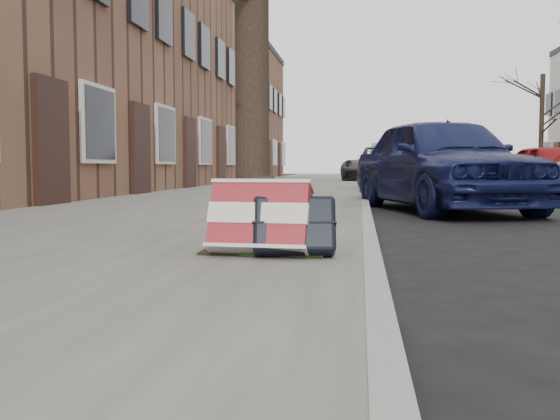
# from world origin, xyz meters

# --- Properties ---
(near_sidewalk) EXTENTS (5.00, 70.00, 0.12)m
(near_sidewalk) POSITION_xyz_m (-3.70, 15.00, 0.06)
(near_sidewalk) COLOR gray
(near_sidewalk) RESTS_ON ground
(house_near) EXTENTS (6.80, 40.00, 7.00)m
(house_near) POSITION_xyz_m (-9.60, 16.00, 3.50)
(house_near) COLOR brown
(house_near) RESTS_ON ground
(dirt_patch) EXTENTS (0.85, 0.85, 0.02)m
(dirt_patch) POSITION_xyz_m (-2.00, 1.20, 0.13)
(dirt_patch) COLOR black
(dirt_patch) RESTS_ON near_sidewalk
(suitcase_red) EXTENTS (0.68, 0.41, 0.51)m
(suitcase_red) POSITION_xyz_m (-2.00, 0.80, 0.37)
(suitcase_red) COLOR maroon
(suitcase_red) RESTS_ON near_sidewalk
(suitcase_navy) EXTENTS (0.57, 0.37, 0.42)m
(suitcase_navy) POSITION_xyz_m (-1.77, 0.79, 0.33)
(suitcase_navy) COLOR black
(suitcase_navy) RESTS_ON near_sidewalk
(car_near_front) EXTENTS (3.02, 4.89, 1.55)m
(car_near_front) POSITION_xyz_m (-0.05, 6.99, 0.78)
(car_near_front) COLOR #141B48
(car_near_front) RESTS_ON ground
(car_near_mid) EXTENTS (1.77, 4.22, 1.36)m
(car_near_mid) POSITION_xyz_m (-0.32, 13.80, 0.68)
(car_near_mid) COLOR #97989D
(car_near_mid) RESTS_ON ground
(car_near_back) EXTENTS (4.09, 5.81, 1.47)m
(car_near_back) POSITION_xyz_m (-0.37, 24.43, 0.74)
(car_near_back) COLOR #333337
(car_near_back) RESTS_ON ground
(car_far_back) EXTENTS (2.85, 4.64, 1.48)m
(car_far_back) POSITION_xyz_m (4.78, 19.29, 0.74)
(car_far_back) COLOR maroon
(car_far_back) RESTS_ON ground
(tree_far_c) EXTENTS (0.23, 0.23, 4.97)m
(tree_far_c) POSITION_xyz_m (7.20, 27.91, 2.60)
(tree_far_c) COLOR black
(tree_far_c) RESTS_ON far_sidewalk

